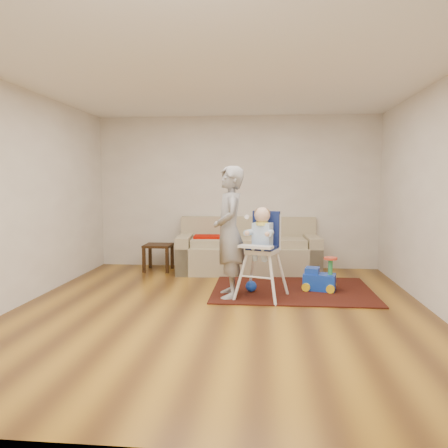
# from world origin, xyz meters

# --- Properties ---
(ground) EXTENTS (5.50, 5.50, 0.00)m
(ground) POSITION_xyz_m (0.00, 0.00, 0.00)
(ground) COLOR #513213
(ground) RESTS_ON ground
(room_envelope) EXTENTS (5.04, 5.52, 2.72)m
(room_envelope) POSITION_xyz_m (0.00, 0.53, 1.88)
(room_envelope) COLOR beige
(room_envelope) RESTS_ON ground
(sofa) EXTENTS (2.43, 1.11, 0.92)m
(sofa) POSITION_xyz_m (0.23, 2.30, 0.46)
(sofa) COLOR tan
(sofa) RESTS_ON ground
(side_table) EXTENTS (0.46, 0.46, 0.46)m
(side_table) POSITION_xyz_m (-1.33, 2.25, 0.23)
(side_table) COLOR black
(side_table) RESTS_ON ground
(area_rug) EXTENTS (2.23, 1.68, 0.02)m
(area_rug) POSITION_xyz_m (0.91, 1.06, 0.01)
(area_rug) COLOR black
(area_rug) RESTS_ON ground
(ride_on_toy) EXTENTS (0.50, 0.40, 0.48)m
(ride_on_toy) POSITION_xyz_m (1.29, 1.06, 0.26)
(ride_on_toy) COLOR blue
(ride_on_toy) RESTS_ON area_rug
(toy_ball) EXTENTS (0.15, 0.15, 0.15)m
(toy_ball) POSITION_xyz_m (0.33, 0.86, 0.09)
(toy_ball) COLOR blue
(toy_ball) RESTS_ON area_rug
(high_chair) EXTENTS (0.71, 0.71, 1.22)m
(high_chair) POSITION_xyz_m (0.48, 0.60, 0.58)
(high_chair) COLOR silver
(high_chair) RESTS_ON ground
(adult) EXTENTS (0.53, 0.70, 1.74)m
(adult) POSITION_xyz_m (0.05, 0.61, 0.87)
(adult) COLOR gray
(adult) RESTS_ON ground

